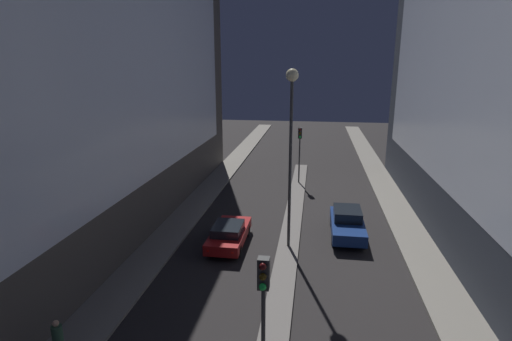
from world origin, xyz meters
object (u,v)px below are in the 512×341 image
car_left_lane (229,234)px  traffic_light_near (263,300)px  car_right_lane (347,223)px  street_lamp (291,119)px  pedestrian_on_left_sidewalk (58,340)px  traffic_light_mid (300,143)px

car_left_lane → traffic_light_near: bearing=-72.6°
traffic_light_near → car_right_lane: size_ratio=1.01×
traffic_light_near → car_left_lane: (-3.28, 10.47, -2.84)m
traffic_light_near → car_left_lane: size_ratio=1.07×
street_lamp → pedestrian_on_left_sidewalk: bearing=-124.5°
traffic_light_near → pedestrian_on_left_sidewalk: (-6.89, 0.66, -2.58)m
car_left_lane → pedestrian_on_left_sidewalk: bearing=-110.2°
car_right_lane → traffic_light_mid: bearing=107.9°
traffic_light_mid → car_right_lane: 11.03m
traffic_light_mid → pedestrian_on_left_sidewalk: traffic_light_mid is taller
car_left_lane → car_right_lane: 7.00m
car_left_lane → traffic_light_mid: bearing=75.4°
car_left_lane → car_right_lane: (6.57, 2.41, 0.08)m
traffic_light_mid → street_lamp: (0.00, -12.35, 3.53)m
traffic_light_near → traffic_light_mid: 23.04m
street_lamp → car_left_lane: size_ratio=2.17×
car_right_lane → pedestrian_on_left_sidewalk: pedestrian_on_left_sidewalk is taller
traffic_light_near → car_right_lane: traffic_light_near is taller
traffic_light_mid → pedestrian_on_left_sidewalk: size_ratio=2.94×
traffic_light_near → street_lamp: bearing=90.0°
traffic_light_near → car_right_lane: bearing=75.7°
traffic_light_near → traffic_light_mid: bearing=90.0°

